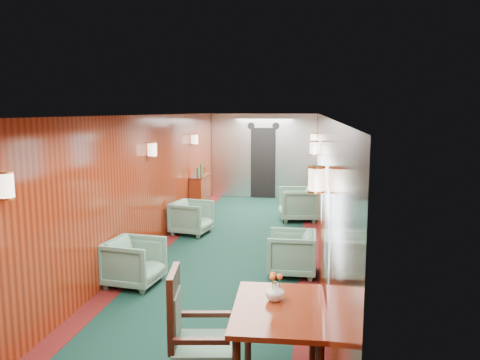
{
  "coord_description": "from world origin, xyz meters",
  "views": [
    {
      "loc": [
        1.34,
        -7.31,
        2.47
      ],
      "look_at": [
        0.0,
        1.48,
        1.15
      ],
      "focal_mm": 35.0,
      "sensor_mm": 36.0,
      "label": 1
    }
  ],
  "objects": [
    {
      "name": "armchair_right_near",
      "position": [
        1.08,
        -0.42,
        0.33
      ],
      "size": [
        0.73,
        0.71,
        0.66
      ],
      "primitive_type": "imported",
      "rotation": [
        0.0,
        0.0,
        -1.57
      ],
      "color": "#204B3D",
      "rests_on": "ground"
    },
    {
      "name": "side_chair",
      "position": [
        0.37,
        -3.71,
        0.63
      ],
      "size": [
        0.59,
        0.61,
        1.16
      ],
      "rotation": [
        0.0,
        0.0,
        0.15
      ],
      "color": "#204B3D",
      "rests_on": "ground"
    },
    {
      "name": "windows_right",
      "position": [
        1.49,
        0.25,
        1.45
      ],
      "size": [
        0.02,
        8.6,
        0.8
      ],
      "color": "silver",
      "rests_on": "ground"
    },
    {
      "name": "dining_table",
      "position": [
        1.11,
        -3.57,
        0.7
      ],
      "size": [
        0.82,
        1.14,
        0.83
      ],
      "rotation": [
        0.0,
        0.0,
        0.04
      ],
      "color": "maroon",
      "rests_on": "ground"
    },
    {
      "name": "credenza",
      "position": [
        -1.34,
        3.73,
        0.46
      ],
      "size": [
        0.32,
        1.01,
        1.18
      ],
      "color": "maroon",
      "rests_on": "ground"
    },
    {
      "name": "armchair_left_far",
      "position": [
        -1.01,
        1.66,
        0.33
      ],
      "size": [
        0.85,
        0.84,
        0.67
      ],
      "primitive_type": "imported",
      "rotation": [
        0.0,
        0.0,
        1.39
      ],
      "color": "#204B3D",
      "rests_on": "ground"
    },
    {
      "name": "armchair_right_far",
      "position": [
        1.06,
        3.18,
        0.37
      ],
      "size": [
        0.93,
        0.91,
        0.75
      ],
      "primitive_type": "imported",
      "rotation": [
        0.0,
        0.0,
        -1.42
      ],
      "color": "#204B3D",
      "rests_on": "ground"
    },
    {
      "name": "room",
      "position": [
        0.0,
        0.0,
        1.63
      ],
      "size": [
        12.0,
        12.1,
        2.4
      ],
      "color": "black",
      "rests_on": "ground"
    },
    {
      "name": "armchair_left_near",
      "position": [
        -1.11,
        -1.21,
        0.33
      ],
      "size": [
        0.82,
        0.8,
        0.67
      ],
      "primitive_type": "imported",
      "rotation": [
        0.0,
        0.0,
        1.45
      ],
      "color": "#204B3D",
      "rests_on": "ground"
    },
    {
      "name": "flower_vase",
      "position": [
        1.06,
        -3.44,
        0.92
      ],
      "size": [
        0.22,
        0.22,
        0.17
      ],
      "primitive_type": "imported",
      "rotation": [
        0.0,
        0.0,
        0.4
      ],
      "color": "beige",
      "rests_on": "dining_table"
    },
    {
      "name": "wall_sconces",
      "position": [
        0.0,
        0.57,
        1.79
      ],
      "size": [
        2.97,
        7.97,
        0.25
      ],
      "color": "beige",
      "rests_on": "ground"
    },
    {
      "name": "bulkhead",
      "position": [
        0.0,
        5.91,
        1.18
      ],
      "size": [
        2.98,
        0.17,
        2.39
      ],
      "color": "silver",
      "rests_on": "ground"
    }
  ]
}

